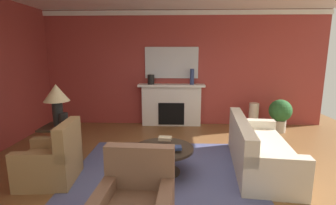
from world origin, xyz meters
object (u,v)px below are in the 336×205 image
object	(u,v)px
fireplace	(171,106)
coffee_table	(163,154)
armchair_near_window	(52,162)
vase_mantel_left	(151,80)
vase_tall_corner	(253,116)
vase_on_side_table	(64,121)
side_table	(60,142)
potted_plant	(280,113)
sofa	(258,151)
table_lamp	(57,97)
mantel_mirror	(172,63)
vase_mantel_right	(192,77)

from	to	relation	value
fireplace	coffee_table	distance (m)	2.88
armchair_near_window	vase_mantel_left	xyz separation A→B (m)	(1.23, 3.15, 0.97)
fireplace	vase_tall_corner	size ratio (longest dim) A/B	2.58
coffee_table	vase_on_side_table	distance (m)	1.82
fireplace	side_table	xyz separation A→B (m)	(-1.95, -2.54, -0.14)
fireplace	vase_tall_corner	xyz separation A→B (m)	(2.16, -0.30, -0.19)
coffee_table	potted_plant	distance (m)	3.69
vase_tall_corner	coffee_table	bearing A→B (deg)	-130.78
fireplace	vase_tall_corner	distance (m)	2.19
sofa	table_lamp	size ratio (longest dim) A/B	2.91
fireplace	vase_tall_corner	bearing A→B (deg)	-7.89
fireplace	table_lamp	distance (m)	3.27
potted_plant	table_lamp	bearing A→B (deg)	-156.58
vase_mantel_left	vase_on_side_table	bearing A→B (deg)	-115.57
vase_mantel_left	mantel_mirror	bearing A→B (deg)	17.18
mantel_mirror	armchair_near_window	size ratio (longest dim) A/B	1.52
armchair_near_window	side_table	xyz separation A→B (m)	(-0.17, 0.67, 0.09)
coffee_table	mantel_mirror	bearing A→B (deg)	88.87
mantel_mirror	armchair_near_window	bearing A→B (deg)	-118.21
vase_mantel_left	vase_tall_corner	world-z (taller)	vase_mantel_left
armchair_near_window	vase_tall_corner	xyz separation A→B (m)	(3.94, 2.90, 0.04)
armchair_near_window	table_lamp	size ratio (longest dim) A/B	1.27
armchair_near_window	vase_mantel_left	world-z (taller)	vase_mantel_left
vase_mantel_right	potted_plant	size ratio (longest dim) A/B	0.50
sofa	vase_tall_corner	size ratio (longest dim) A/B	3.13
armchair_near_window	potted_plant	xyz separation A→B (m)	(4.54, 2.70, 0.19)
fireplace	vase_mantel_left	xyz separation A→B (m)	(-0.55, -0.05, 0.73)
fireplace	vase_tall_corner	world-z (taller)	fireplace
sofa	vase_on_side_table	xyz separation A→B (m)	(-3.37, -0.05, 0.54)
side_table	vase_on_side_table	distance (m)	0.47
side_table	vase_tall_corner	bearing A→B (deg)	28.58
mantel_mirror	vase_on_side_table	world-z (taller)	mantel_mirror
fireplace	sofa	size ratio (longest dim) A/B	0.82
mantel_mirror	vase_mantel_left	xyz separation A→B (m)	(-0.55, -0.17, -0.44)
fireplace	armchair_near_window	size ratio (longest dim) A/B	1.89
fireplace	mantel_mirror	bearing A→B (deg)	90.00
armchair_near_window	side_table	distance (m)	0.69
coffee_table	table_lamp	size ratio (longest dim) A/B	1.33
armchair_near_window	vase_mantel_right	world-z (taller)	vase_mantel_right
fireplace	coffee_table	xyz separation A→B (m)	(-0.06, -2.87, -0.21)
table_lamp	coffee_table	bearing A→B (deg)	-10.06
armchair_near_window	potted_plant	size ratio (longest dim) A/B	1.14
mantel_mirror	coffee_table	world-z (taller)	mantel_mirror
vase_on_side_table	potted_plant	xyz separation A→B (m)	(4.56, 2.16, -0.34)
vase_mantel_right	vase_mantel_left	bearing A→B (deg)	180.00
side_table	table_lamp	xyz separation A→B (m)	(0.00, 0.00, 0.82)
coffee_table	potted_plant	xyz separation A→B (m)	(2.82, 2.37, 0.16)
armchair_near_window	coffee_table	world-z (taller)	armchair_near_window
armchair_near_window	coffee_table	bearing A→B (deg)	10.86
vase_tall_corner	potted_plant	distance (m)	0.65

